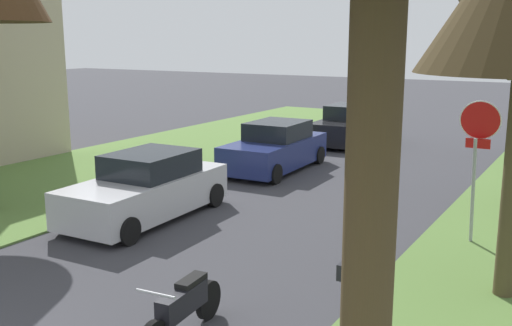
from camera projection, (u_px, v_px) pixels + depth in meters
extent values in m
cylinder|color=#9EA0A5|center=(473.00, 191.00, 12.05)|extent=(0.07, 0.38, 2.24)
cylinder|color=white|center=(480.00, 120.00, 11.93)|extent=(0.81, 0.15, 0.80)
cylinder|color=red|center=(480.00, 120.00, 11.93)|extent=(0.76, 0.16, 0.76)
cube|color=red|center=(478.00, 143.00, 11.97)|extent=(0.48, 0.07, 0.20)
cylinder|color=#4D3B26|center=(366.00, 313.00, 3.88)|extent=(0.34, 0.34, 4.79)
cylinder|color=#4C4127|center=(501.00, 37.00, 9.43)|extent=(0.78, 0.98, 1.18)
cylinder|color=#4C4127|center=(486.00, 35.00, 8.83)|extent=(1.12, 1.18, 1.26)
cylinder|color=#4C4127|center=(497.00, 39.00, 9.04)|extent=(0.52, 0.94, 1.12)
cube|color=#BCBCC1|center=(146.00, 194.00, 14.04)|extent=(1.97, 4.46, 0.85)
cube|color=black|center=(151.00, 164.00, 14.08)|extent=(1.67, 2.08, 0.56)
cylinder|color=black|center=(128.00, 231.00, 12.27)|extent=(0.22, 0.61, 0.60)
cylinder|color=black|center=(68.00, 219.00, 13.10)|extent=(0.22, 0.61, 0.60)
cylinder|color=black|center=(215.00, 195.00, 15.10)|extent=(0.22, 0.61, 0.60)
cylinder|color=black|center=(160.00, 187.00, 15.92)|extent=(0.22, 0.61, 0.60)
cube|color=navy|center=(275.00, 152.00, 19.23)|extent=(1.97, 4.46, 0.85)
cube|color=black|center=(278.00, 130.00, 19.27)|extent=(1.67, 2.08, 0.56)
cylinder|color=black|center=(275.00, 174.00, 17.46)|extent=(0.22, 0.61, 0.60)
cylinder|color=black|center=(225.00, 168.00, 18.28)|extent=(0.22, 0.61, 0.60)
cylinder|color=black|center=(319.00, 155.00, 20.29)|extent=(0.22, 0.61, 0.60)
cylinder|color=black|center=(274.00, 151.00, 21.11)|extent=(0.22, 0.61, 0.60)
cube|color=black|center=(348.00, 129.00, 24.16)|extent=(1.97, 4.46, 0.85)
cube|color=black|center=(350.00, 111.00, 24.21)|extent=(1.67, 2.08, 0.56)
cylinder|color=black|center=(354.00, 144.00, 22.40)|extent=(0.22, 0.61, 0.60)
cylinder|color=black|center=(312.00, 140.00, 23.22)|extent=(0.22, 0.61, 0.60)
cylinder|color=black|center=(381.00, 132.00, 25.23)|extent=(0.22, 0.61, 0.60)
cylinder|color=black|center=(342.00, 129.00, 26.05)|extent=(0.22, 0.61, 0.60)
cylinder|color=black|center=(208.00, 300.00, 9.03)|extent=(0.15, 0.61, 0.60)
cube|color=black|center=(182.00, 301.00, 8.33)|extent=(0.33, 1.03, 0.36)
cube|color=black|center=(191.00, 282.00, 8.51)|extent=(0.27, 0.58, 0.12)
cylinder|color=#9EA0A5|center=(156.00, 294.00, 7.70)|extent=(0.60, 0.09, 0.04)
cube|color=brown|center=(349.00, 313.00, 7.98)|extent=(0.08, 0.08, 1.05)
cube|color=black|center=(350.00, 269.00, 7.85)|extent=(0.22, 0.44, 0.22)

